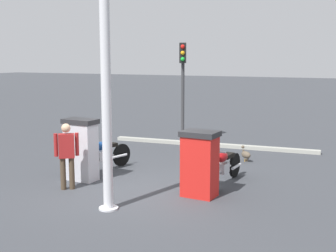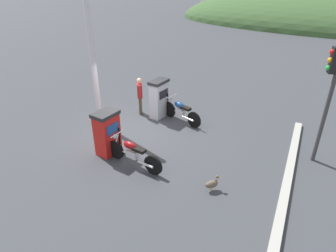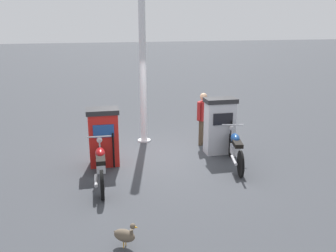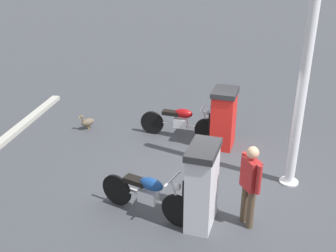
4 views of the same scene
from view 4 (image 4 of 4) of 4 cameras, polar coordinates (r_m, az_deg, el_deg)
The scene contains 8 objects.
ground_plane at distance 8.84m, azimuth 7.05°, elevation -7.40°, with size 120.00×120.00×0.00m, color #383A3F.
fuel_pump_near at distance 9.91m, azimuth 7.91°, elevation 1.14°, with size 0.66×0.84×1.48m.
fuel_pump_far at distance 7.08m, azimuth 4.84°, elevation -8.47°, with size 0.58×0.89×1.57m.
motorcycle_near_pump at distance 10.37m, azimuth 1.73°, elevation 0.65°, with size 2.11×0.56×0.95m.
motorcycle_far_pump at distance 7.44m, azimuth -2.93°, elevation -9.51°, with size 1.92×0.77×0.96m.
attendant_person at distance 7.13m, azimuth 11.59°, elevation -7.78°, with size 0.41×0.52×1.57m.
wandering_duck at distance 11.14m, azimuth -11.41°, elevation 0.58°, with size 0.38×0.42×0.46m.
canopy_support_pole at distance 8.08m, azimuth 18.73°, elevation 6.14°, with size 0.40×0.40×4.70m.
Camera 4 is at (-0.76, 7.49, 4.63)m, focal length 42.81 mm.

